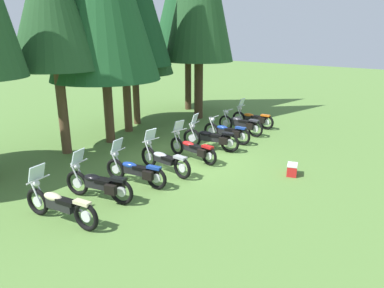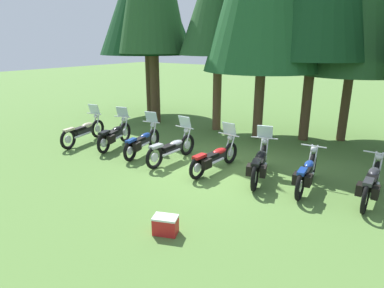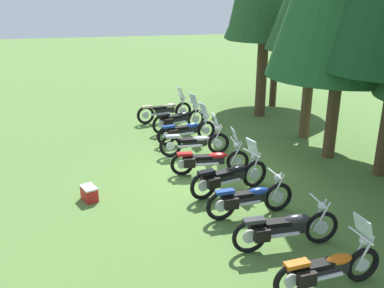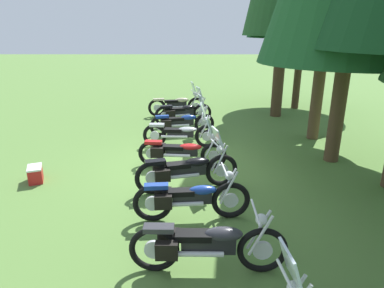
% 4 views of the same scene
% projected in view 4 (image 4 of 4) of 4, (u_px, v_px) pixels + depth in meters
% --- Properties ---
extents(ground_plane, '(80.00, 80.00, 0.00)m').
position_uv_depth(ground_plane, '(187.00, 166.00, 8.96)').
color(ground_plane, '#547A38').
extents(motorcycle_0, '(0.76, 2.32, 1.37)m').
position_uv_depth(motorcycle_0, '(177.00, 104.00, 13.95)').
color(motorcycle_0, black).
rests_on(motorcycle_0, ground_plane).
extents(motorcycle_1, '(0.93, 2.15, 1.38)m').
position_uv_depth(motorcycle_1, '(183.00, 112.00, 12.66)').
color(motorcycle_1, black).
rests_on(motorcycle_1, ground_plane).
extents(motorcycle_2, '(0.81, 2.19, 1.36)m').
position_uv_depth(motorcycle_2, '(182.00, 122.00, 11.40)').
color(motorcycle_2, black).
rests_on(motorcycle_2, ground_plane).
extents(motorcycle_3, '(0.74, 2.30, 1.37)m').
position_uv_depth(motorcycle_3, '(181.00, 133.00, 10.20)').
color(motorcycle_3, black).
rests_on(motorcycle_3, ground_plane).
extents(motorcycle_4, '(0.75, 2.31, 1.35)m').
position_uv_depth(motorcycle_4, '(181.00, 151.00, 8.75)').
color(motorcycle_4, black).
rests_on(motorcycle_4, ground_plane).
extents(motorcycle_5, '(0.97, 2.29, 1.39)m').
position_uv_depth(motorcycle_5, '(187.00, 170.00, 7.47)').
color(motorcycle_5, black).
rests_on(motorcycle_5, ground_plane).
extents(motorcycle_6, '(0.65, 2.21, 1.02)m').
position_uv_depth(motorcycle_6, '(190.00, 198.00, 6.30)').
color(motorcycle_6, black).
rests_on(motorcycle_6, ground_plane).
extents(motorcycle_7, '(0.71, 2.33, 1.03)m').
position_uv_depth(motorcycle_7, '(205.00, 244.00, 4.92)').
color(motorcycle_7, black).
rests_on(motorcycle_7, ground_plane).
extents(picnic_cooler, '(0.56, 0.46, 0.37)m').
position_uv_depth(picnic_cooler, '(35.00, 174.00, 7.98)').
color(picnic_cooler, red).
rests_on(picnic_cooler, ground_plane).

